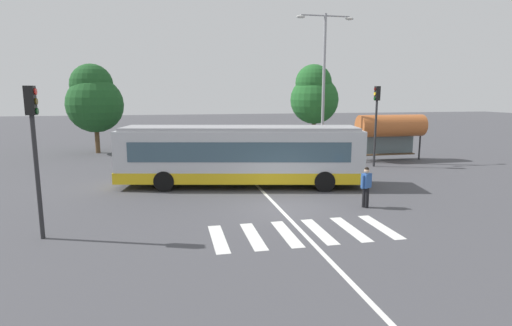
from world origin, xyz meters
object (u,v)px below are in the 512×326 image
at_px(background_tree_right, 314,95).
at_px(parked_car_black, 169,149).
at_px(pedestrian_crossing_street, 366,185).
at_px(bus_stop_shelter, 391,127).
at_px(parked_car_silver, 209,148).
at_px(traffic_light_near_corner, 34,138).
at_px(parked_car_teal, 245,146).
at_px(city_transit_bus, 240,155).
at_px(traffic_light_far_corner, 376,114).
at_px(parked_car_white, 276,146).
at_px(parked_car_champagne, 312,146).
at_px(twin_arm_street_lamp, 324,74).
at_px(background_tree_left, 94,99).

bearing_deg(background_tree_right, parked_car_black, -160.65).
distance_m(pedestrian_crossing_street, bus_stop_shelter, 13.18).
distance_m(parked_car_silver, traffic_light_near_corner, 17.42).
distance_m(parked_car_black, parked_car_teal, 5.61).
xyz_separation_m(traffic_light_near_corner, bus_stop_shelter, (19.42, 12.01, -0.87)).
relative_size(city_transit_bus, traffic_light_far_corner, 2.45).
bearing_deg(traffic_light_near_corner, parked_car_black, 75.39).
relative_size(city_transit_bus, parked_car_silver, 2.75).
height_order(pedestrian_crossing_street, bus_stop_shelter, bus_stop_shelter).
relative_size(city_transit_bus, traffic_light_near_corner, 2.57).
height_order(parked_car_silver, background_tree_right, background_tree_right).
distance_m(parked_car_teal, parked_car_white, 2.44).
bearing_deg(parked_car_white, parked_car_teal, 177.87).
height_order(parked_car_champagne, twin_arm_street_lamp, twin_arm_street_lamp).
height_order(parked_car_champagne, bus_stop_shelter, bus_stop_shelter).
bearing_deg(traffic_light_near_corner, parked_car_white, 52.74).
bearing_deg(city_transit_bus, bus_stop_shelter, 26.19).
bearing_deg(traffic_light_near_corner, parked_car_teal, 58.84).
distance_m(traffic_light_near_corner, background_tree_right, 26.14).
height_order(parked_car_silver, twin_arm_street_lamp, twin_arm_street_lamp).
bearing_deg(parked_car_silver, city_transit_bus, -85.74).
bearing_deg(traffic_light_far_corner, traffic_light_near_corner, -149.70).
relative_size(parked_car_champagne, twin_arm_street_lamp, 0.46).
height_order(parked_car_silver, parked_car_champagne, same).
bearing_deg(background_tree_right, parked_car_champagne, -110.62).
bearing_deg(twin_arm_street_lamp, parked_car_teal, 144.03).
distance_m(parked_car_silver, traffic_light_far_corner, 12.03).
relative_size(twin_arm_street_lamp, background_tree_right, 1.37).
height_order(parked_car_champagne, background_tree_left, background_tree_left).
distance_m(parked_car_black, parked_car_white, 8.04).
distance_m(city_transit_bus, pedestrian_crossing_street, 6.72).
height_order(city_transit_bus, background_tree_left, background_tree_left).
bearing_deg(parked_car_black, traffic_light_far_corner, -23.47).
bearing_deg(bus_stop_shelter, pedestrian_crossing_street, -124.25).
height_order(parked_car_silver, traffic_light_far_corner, traffic_light_far_corner).
bearing_deg(parked_car_teal, background_tree_left, 158.86).
distance_m(parked_car_champagne, background_tree_left, 17.56).
distance_m(pedestrian_crossing_street, background_tree_left, 23.81).
bearing_deg(city_transit_bus, background_tree_left, 123.10).
xyz_separation_m(parked_car_white, parked_car_champagne, (2.72, -0.59, 0.00)).
relative_size(city_transit_bus, parked_car_teal, 2.77).
relative_size(parked_car_silver, bus_stop_shelter, 0.95).
xyz_separation_m(twin_arm_street_lamp, background_tree_right, (2.12, 7.57, -1.39)).
relative_size(parked_car_black, background_tree_right, 0.64).
bearing_deg(traffic_light_far_corner, background_tree_right, 93.00).
height_order(pedestrian_crossing_street, parked_car_white, pedestrian_crossing_street).
xyz_separation_m(city_transit_bus, background_tree_right, (8.98, 13.89, 3.02)).
xyz_separation_m(parked_car_silver, bus_stop_shelter, (12.48, -3.77, 1.65)).
relative_size(traffic_light_far_corner, twin_arm_street_lamp, 0.52).
relative_size(parked_car_black, traffic_light_near_corner, 0.94).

